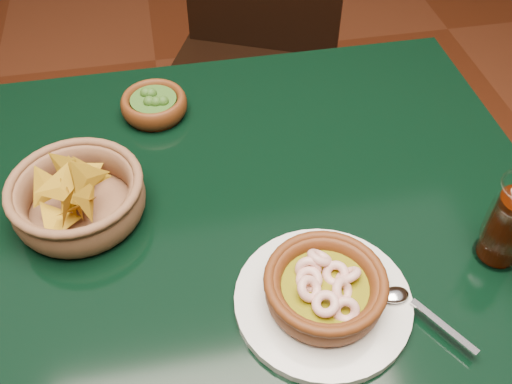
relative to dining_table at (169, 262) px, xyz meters
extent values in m
cube|color=black|center=(0.00, 0.00, 0.08)|extent=(1.20, 0.80, 0.04)
cylinder|color=black|center=(0.54, 0.34, -0.30)|extent=(0.06, 0.06, 0.71)
cube|color=black|center=(0.24, 0.64, -0.18)|extent=(0.59, 0.59, 0.04)
cylinder|color=black|center=(-0.01, 0.54, -0.41)|extent=(0.04, 0.04, 0.48)
cylinder|color=black|center=(0.33, 0.39, -0.41)|extent=(0.04, 0.04, 0.48)
cylinder|color=black|center=(0.14, 0.89, -0.41)|extent=(0.04, 0.04, 0.48)
cylinder|color=black|center=(0.49, 0.74, -0.41)|extent=(0.04, 0.04, 0.48)
cylinder|color=silver|center=(0.20, -0.18, 0.11)|extent=(0.23, 0.23, 0.01)
cylinder|color=#51240E|center=(0.20, -0.18, 0.12)|extent=(0.14, 0.14, 0.01)
torus|color=#51240E|center=(0.20, -0.18, 0.13)|extent=(0.18, 0.18, 0.04)
torus|color=#51240E|center=(0.20, -0.18, 0.15)|extent=(0.16, 0.16, 0.01)
cylinder|color=#69660C|center=(0.20, -0.18, 0.14)|extent=(0.12, 0.12, 0.01)
torus|color=beige|center=(0.23, -0.17, 0.15)|extent=(0.05, 0.05, 0.03)
torus|color=beige|center=(0.22, -0.17, 0.14)|extent=(0.05, 0.05, 0.03)
torus|color=beige|center=(0.20, -0.14, 0.15)|extent=(0.05, 0.04, 0.04)
torus|color=beige|center=(0.18, -0.15, 0.15)|extent=(0.04, 0.03, 0.04)
torus|color=beige|center=(0.18, -0.17, 0.14)|extent=(0.05, 0.05, 0.03)
torus|color=beige|center=(0.18, -0.19, 0.15)|extent=(0.05, 0.05, 0.03)
torus|color=beige|center=(0.19, -0.21, 0.15)|extent=(0.04, 0.04, 0.03)
torus|color=beige|center=(0.21, -0.22, 0.15)|extent=(0.04, 0.04, 0.04)
torus|color=beige|center=(0.22, -0.19, 0.15)|extent=(0.04, 0.04, 0.04)
cube|color=silver|center=(0.34, -0.25, 0.12)|extent=(0.06, 0.09, 0.00)
ellipsoid|color=silver|center=(0.29, -0.20, 0.12)|extent=(0.04, 0.03, 0.01)
cylinder|color=brown|center=(-0.11, 0.04, 0.10)|extent=(0.17, 0.17, 0.01)
torus|color=brown|center=(-0.11, 0.04, 0.13)|extent=(0.23, 0.23, 0.06)
torus|color=brown|center=(-0.11, 0.04, 0.16)|extent=(0.20, 0.20, 0.01)
cone|color=#B58516|center=(-0.12, 0.07, 0.15)|extent=(0.07, 0.07, 0.08)
cone|color=#B58516|center=(-0.11, 0.08, 0.14)|extent=(0.10, 0.08, 0.06)
cone|color=#B58516|center=(-0.15, 0.05, 0.16)|extent=(0.09, 0.06, 0.08)
cone|color=#B58516|center=(-0.13, 0.03, 0.17)|extent=(0.10, 0.06, 0.08)
cone|color=#B58516|center=(-0.13, 0.04, 0.14)|extent=(0.06, 0.07, 0.07)
cone|color=#B58516|center=(-0.12, 0.00, 0.17)|extent=(0.04, 0.10, 0.10)
cone|color=#B58516|center=(-0.09, 0.03, 0.18)|extent=(0.09, 0.05, 0.09)
cone|color=#B58516|center=(-0.14, 0.00, 0.13)|extent=(0.10, 0.10, 0.04)
cone|color=#B58516|center=(-0.10, 0.01, 0.16)|extent=(0.04, 0.09, 0.10)
cone|color=#B58516|center=(-0.10, 0.04, 0.17)|extent=(0.09, 0.04, 0.09)
cone|color=#B58516|center=(-0.11, 0.05, 0.13)|extent=(0.06, 0.10, 0.09)
cone|color=#B58516|center=(-0.11, 0.02, 0.14)|extent=(0.09, 0.06, 0.08)
cone|color=#B58516|center=(-0.12, 0.05, 0.14)|extent=(0.09, 0.06, 0.09)
cone|color=#B58516|center=(-0.12, 0.04, 0.14)|extent=(0.02, 0.09, 0.09)
cone|color=#B58516|center=(-0.12, 0.03, 0.15)|extent=(0.06, 0.07, 0.07)
cone|color=#B58516|center=(-0.13, 0.06, 0.18)|extent=(0.07, 0.08, 0.10)
cylinder|color=#51240E|center=(0.01, 0.26, 0.10)|extent=(0.10, 0.10, 0.01)
torus|color=#51240E|center=(0.01, 0.26, 0.12)|extent=(0.14, 0.14, 0.04)
cylinder|color=#224715|center=(0.01, 0.26, 0.13)|extent=(0.08, 0.08, 0.01)
sphere|color=#224715|center=(0.01, 0.24, 0.13)|extent=(0.02, 0.02, 0.02)
sphere|color=#224715|center=(0.00, 0.27, 0.13)|extent=(0.02, 0.02, 0.02)
sphere|color=#224715|center=(0.01, 0.27, 0.13)|extent=(0.02, 0.02, 0.02)
sphere|color=#224715|center=(0.00, 0.25, 0.13)|extent=(0.02, 0.02, 0.02)
sphere|color=#224715|center=(0.03, 0.24, 0.13)|extent=(0.02, 0.02, 0.02)
cylinder|color=white|center=(0.46, -0.15, 0.10)|extent=(0.06, 0.06, 0.01)
torus|color=white|center=(0.46, -0.15, 0.17)|extent=(0.14, 0.14, 0.08)
cylinder|color=black|center=(0.46, -0.15, 0.16)|extent=(0.06, 0.06, 0.11)
camera|label=1|loc=(0.04, -0.56, 0.75)|focal=40.00mm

